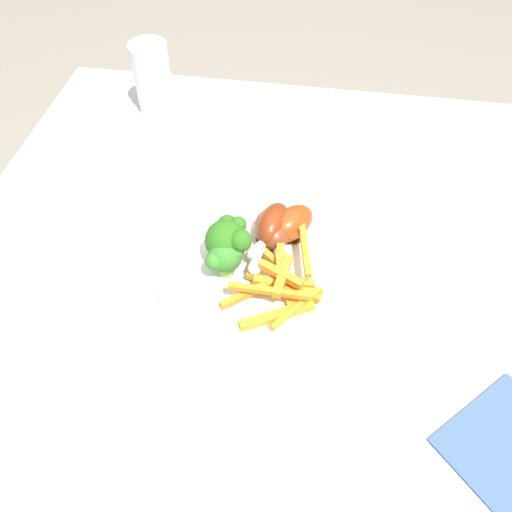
{
  "coord_description": "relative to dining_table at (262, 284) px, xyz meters",
  "views": [
    {
      "loc": [
        -0.06,
        0.48,
        1.28
      ],
      "look_at": [
        0.0,
        0.06,
        0.75
      ],
      "focal_mm": 34.72,
      "sensor_mm": 36.0,
      "label": 1
    }
  ],
  "objects": [
    {
      "name": "broccoli_floret_front",
      "position": [
        0.04,
        0.06,
        0.17
      ],
      "size": [
        0.07,
        0.06,
        0.08
      ],
      "color": "#83B654",
      "rests_on": "dinner_plate"
    },
    {
      "name": "carrot_fries_pile",
      "position": [
        -0.04,
        0.1,
        0.14
      ],
      "size": [
        0.13,
        0.17,
        0.04
      ],
      "color": "orange",
      "rests_on": "dinner_plate"
    },
    {
      "name": "water_glass",
      "position": [
        0.25,
        -0.3,
        0.18
      ],
      "size": [
        0.07,
        0.07,
        0.13
      ],
      "primitive_type": "cylinder",
      "color": "silver",
      "rests_on": "dining_table"
    },
    {
      "name": "fork",
      "position": [
        0.19,
        -0.13,
        0.11
      ],
      "size": [
        0.13,
        0.16,
        0.0
      ],
      "primitive_type": "cube",
      "rotation": [
        0.0,
        0.0,
        2.24
      ],
      "color": "silver",
      "rests_on": "dining_table"
    },
    {
      "name": "dining_table",
      "position": [
        0.0,
        0.0,
        0.0
      ],
      "size": [
        0.92,
        0.85,
        0.72
      ],
      "color": "#B7B7BC",
      "rests_on": "ground_plane"
    },
    {
      "name": "dinner_plate",
      "position": [
        0.0,
        0.06,
        0.12
      ],
      "size": [
        0.29,
        0.29,
        0.01
      ],
      "primitive_type": "cylinder",
      "color": "white",
      "rests_on": "dining_table"
    },
    {
      "name": "ground_plane",
      "position": [
        0.0,
        0.0,
        -0.6
      ],
      "size": [
        6.0,
        6.0,
        0.0
      ],
      "primitive_type": "plane",
      "color": "gray"
    },
    {
      "name": "chicken_drumstick_far",
      "position": [
        -0.01,
        0.01,
        0.15
      ],
      "size": [
        0.06,
        0.13,
        0.05
      ],
      "color": "#541A0B",
      "rests_on": "dinner_plate"
    },
    {
      "name": "broccoli_floret_middle",
      "position": [
        0.04,
        0.08,
        0.16
      ],
      "size": [
        0.05,
        0.05,
        0.06
      ],
      "color": "#7BBB5B",
      "rests_on": "dinner_plate"
    },
    {
      "name": "chicken_drumstick_near",
      "position": [
        -0.04,
        -0.0,
        0.15
      ],
      "size": [
        0.1,
        0.12,
        0.05
      ],
      "color": "#60230B",
      "rests_on": "dinner_plate"
    },
    {
      "name": "chicken_drumstick_extra",
      "position": [
        -0.02,
        0.01,
        0.14
      ],
      "size": [
        0.07,
        0.13,
        0.04
      ],
      "color": "#511F11",
      "rests_on": "dinner_plate"
    }
  ]
}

